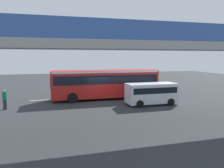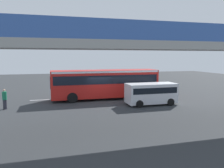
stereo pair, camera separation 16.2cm
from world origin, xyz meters
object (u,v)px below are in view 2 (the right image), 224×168
(pedestrian, at_px, (5,99))
(traffic_sign, at_px, (76,79))
(city_bus, at_px, (105,82))
(parked_van, at_px, (151,92))

(pedestrian, bearing_deg, traffic_sign, -137.25)
(pedestrian, distance_m, traffic_sign, 9.55)
(city_bus, relative_size, pedestrian, 6.44)
(pedestrian, xyz_separation_m, traffic_sign, (-6.98, -6.45, 1.00))
(city_bus, distance_m, pedestrian, 9.99)
(city_bus, xyz_separation_m, pedestrian, (9.66, 2.36, -1.00))
(parked_van, distance_m, pedestrian, 13.34)
(parked_van, xyz_separation_m, pedestrian, (13.24, -1.64, -0.30))
(city_bus, xyz_separation_m, parked_van, (-3.58, 4.00, -0.70))
(traffic_sign, bearing_deg, pedestrian, 42.75)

